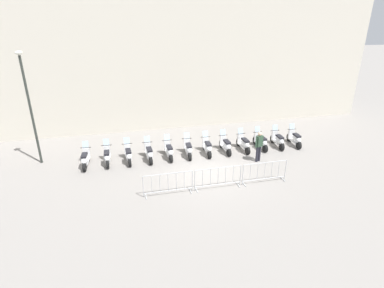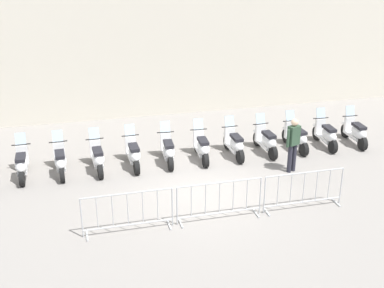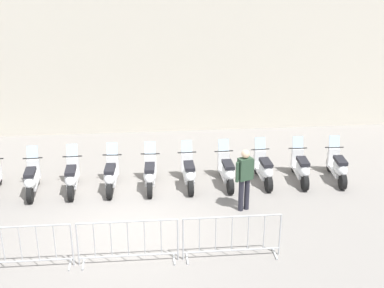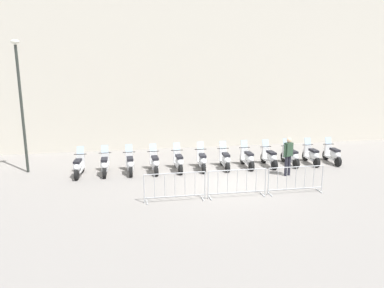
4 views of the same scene
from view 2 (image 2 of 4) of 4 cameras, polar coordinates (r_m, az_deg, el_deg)
The scene contains 16 objects.
ground_plane at distance 14.34m, azimuth 1.19°, elevation -5.37°, with size 120.00×120.00×0.00m, color gray.
motorcycle_1 at distance 15.74m, azimuth -18.91°, elevation -2.18°, with size 0.56×1.73×1.24m.
motorcycle_2 at distance 15.63m, azimuth -14.85°, elevation -1.87°, with size 0.60×1.72×1.24m.
motorcycle_3 at distance 15.60m, azimuth -10.77°, elevation -1.55°, with size 0.61×1.72×1.24m.
motorcycle_4 at distance 15.71m, azimuth -6.73°, elevation -1.12°, with size 0.58×1.73×1.24m.
motorcycle_5 at distance 15.88m, azimuth -2.78°, elevation -0.72°, with size 0.56×1.72×1.24m.
motorcycle_6 at distance 16.10m, azimuth 1.13°, elevation -0.37°, with size 0.56×1.72×1.24m.
motorcycle_7 at distance 16.42m, azimuth 4.90°, elevation 0.02°, with size 0.57×1.73×1.24m.
motorcycle_8 at distance 16.79m, azimuth 8.51°, elevation 0.37°, with size 0.60×1.72×1.24m.
motorcycle_9 at distance 17.27m, azimuth 11.88°, elevation 0.76°, with size 0.61×1.72×1.24m.
motorcycle_10 at distance 17.76m, azimuth 15.13°, elevation 1.05°, with size 0.56×1.72×1.24m.
motorcycle_11 at distance 18.28m, azimuth 18.24°, elevation 1.31°, with size 0.56×1.72×1.24m.
barrier_segment_0 at distance 12.30m, azimuth -7.35°, elevation -7.79°, with size 2.24×0.61×1.07m.
barrier_segment_1 at distance 12.72m, azimuth 3.16°, elevation -6.54°, with size 2.24×0.61×1.07m.
barrier_segment_2 at distance 13.54m, azimuth 12.66°, elevation -5.21°, with size 2.24×0.61×1.07m.
officer_near_row_end at distance 15.42m, azimuth 11.51°, elevation 0.23°, with size 0.50×0.36×1.73m.
Camera 2 is at (-2.38, -12.47, 6.66)m, focal length 46.55 mm.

